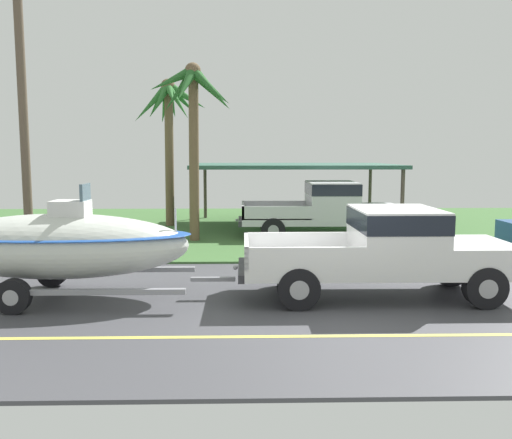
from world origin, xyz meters
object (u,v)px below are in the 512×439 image
object	(u,v)px
palm_tree_near_left	(195,106)
utility_pole	(23,104)
palm_tree_mid	(169,113)
carport_awning	(293,167)
pickup_truck_towing	(393,247)
boat_on_trailer	(58,245)
parked_pickup_background	(331,207)

from	to	relation	value
palm_tree_near_left	utility_pole	bearing A→B (deg)	-146.88
palm_tree_mid	carport_awning	bearing A→B (deg)	-0.95
pickup_truck_towing	palm_tree_mid	size ratio (longest dim) A/B	0.96
carport_awning	palm_tree_near_left	distance (m)	5.49
carport_awning	boat_on_trailer	bearing A→B (deg)	-117.53
boat_on_trailer	palm_tree_near_left	world-z (taller)	palm_tree_near_left
parked_pickup_background	palm_tree_mid	distance (m)	7.48
palm_tree_mid	utility_pole	distance (m)	7.29
pickup_truck_towing	palm_tree_near_left	size ratio (longest dim) A/B	0.96
pickup_truck_towing	parked_pickup_background	world-z (taller)	parked_pickup_background
pickup_truck_towing	palm_tree_mid	xyz separation A→B (m)	(-5.90, 10.95, 3.47)
carport_awning	palm_tree_near_left	xyz separation A→B (m)	(-3.53, -3.67, 2.03)
parked_pickup_background	utility_pole	bearing A→B (deg)	-158.54
carport_awning	palm_tree_mid	world-z (taller)	palm_tree_mid
palm_tree_near_left	utility_pole	world-z (taller)	utility_pole
pickup_truck_towing	boat_on_trailer	bearing A→B (deg)	-180.00
carport_awning	utility_pole	xyz separation A→B (m)	(-7.92, -6.53, 1.85)
pickup_truck_towing	palm_tree_near_left	world-z (taller)	palm_tree_near_left
pickup_truck_towing	carport_awning	distance (m)	11.01
palm_tree_mid	pickup_truck_towing	bearing A→B (deg)	-61.68
parked_pickup_background	carport_awning	distance (m)	3.44
boat_on_trailer	utility_pole	xyz separation A→B (m)	(-2.25, 4.34, 3.14)
pickup_truck_towing	parked_pickup_background	size ratio (longest dim) A/B	0.98
boat_on_trailer	parked_pickup_background	size ratio (longest dim) A/B	1.13
palm_tree_near_left	carport_awning	bearing A→B (deg)	46.07
boat_on_trailer	parked_pickup_background	world-z (taller)	boat_on_trailer
boat_on_trailer	carport_awning	xyz separation A→B (m)	(5.67, 10.87, 1.29)
pickup_truck_towing	parked_pickup_background	distance (m)	7.86
boat_on_trailer	palm_tree_mid	distance (m)	11.49
palm_tree_mid	utility_pole	world-z (taller)	utility_pole
parked_pickup_background	carport_awning	world-z (taller)	carport_awning
carport_awning	palm_tree_mid	size ratio (longest dim) A/B	1.36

